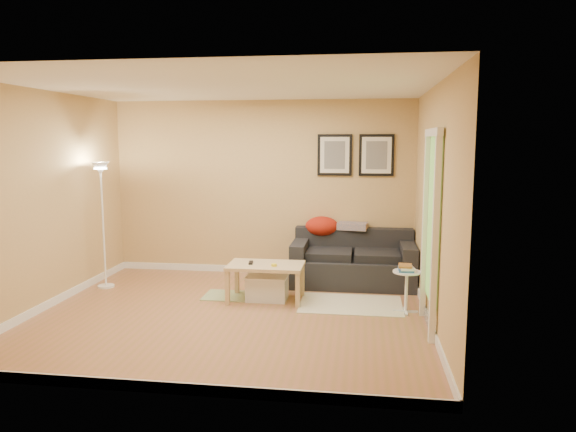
% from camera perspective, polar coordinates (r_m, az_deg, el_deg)
% --- Properties ---
extents(floor, '(4.50, 4.50, 0.00)m').
position_cam_1_polar(floor, '(6.35, -6.09, -10.41)').
color(floor, '#A06444').
rests_on(floor, ground).
extents(ceiling, '(4.50, 4.50, 0.00)m').
position_cam_1_polar(ceiling, '(6.05, -6.46, 13.64)').
color(ceiling, white).
rests_on(ceiling, wall_back).
extents(wall_back, '(4.50, 0.00, 4.50)m').
position_cam_1_polar(wall_back, '(8.01, -2.76, 2.98)').
color(wall_back, tan).
rests_on(wall_back, ground).
extents(wall_front, '(4.50, 0.00, 4.50)m').
position_cam_1_polar(wall_front, '(4.17, -13.00, -1.86)').
color(wall_front, tan).
rests_on(wall_front, ground).
extents(wall_left, '(0.00, 4.00, 4.00)m').
position_cam_1_polar(wall_left, '(6.97, -24.53, 1.52)').
color(wall_left, tan).
rests_on(wall_left, ground).
extents(wall_right, '(0.00, 4.00, 4.00)m').
position_cam_1_polar(wall_right, '(5.93, 15.32, 0.94)').
color(wall_right, tan).
rests_on(wall_right, ground).
extents(baseboard_back, '(4.50, 0.02, 0.10)m').
position_cam_1_polar(baseboard_back, '(8.20, -2.72, -5.75)').
color(baseboard_back, white).
rests_on(baseboard_back, ground).
extents(baseboard_front, '(4.50, 0.02, 0.10)m').
position_cam_1_polar(baseboard_front, '(4.56, -12.44, -17.49)').
color(baseboard_front, white).
rests_on(baseboard_front, ground).
extents(baseboard_left, '(0.02, 4.00, 0.10)m').
position_cam_1_polar(baseboard_left, '(7.19, -23.88, -8.42)').
color(baseboard_left, white).
rests_on(baseboard_left, ground).
extents(baseboard_right, '(0.02, 4.00, 0.10)m').
position_cam_1_polar(baseboard_right, '(6.20, 14.79, -10.59)').
color(baseboard_right, white).
rests_on(baseboard_right, ground).
extents(sofa, '(1.70, 0.90, 0.75)m').
position_cam_1_polar(sofa, '(7.55, 6.98, -4.49)').
color(sofa, black).
rests_on(sofa, ground).
extents(red_throw, '(0.48, 0.36, 0.28)m').
position_cam_1_polar(red_throw, '(7.79, 3.64, -1.09)').
color(red_throw, '#B42B10').
rests_on(red_throw, sofa).
extents(plaid_throw, '(0.45, 0.32, 0.10)m').
position_cam_1_polar(plaid_throw, '(7.78, 6.91, -1.07)').
color(plaid_throw, tan).
rests_on(plaid_throw, sofa).
extents(framed_print_left, '(0.50, 0.04, 0.60)m').
position_cam_1_polar(framed_print_left, '(7.83, 5.02, 6.51)').
color(framed_print_left, black).
rests_on(framed_print_left, wall_back).
extents(framed_print_right, '(0.50, 0.04, 0.60)m').
position_cam_1_polar(framed_print_right, '(7.82, 9.44, 6.43)').
color(framed_print_right, black).
rests_on(framed_print_right, wall_back).
extents(area_rug, '(1.25, 0.85, 0.01)m').
position_cam_1_polar(area_rug, '(6.70, 6.74, -9.36)').
color(area_rug, beige).
rests_on(area_rug, ground).
extents(green_runner, '(0.70, 0.50, 0.01)m').
position_cam_1_polar(green_runner, '(7.05, -6.09, -8.47)').
color(green_runner, '#668C4C').
rests_on(green_runner, ground).
extents(coffee_table, '(1.07, 0.83, 0.47)m').
position_cam_1_polar(coffee_table, '(6.77, -2.38, -7.10)').
color(coffee_table, tan).
rests_on(coffee_table, ground).
extents(remote_control, '(0.07, 0.17, 0.02)m').
position_cam_1_polar(remote_control, '(6.76, -3.99, -5.00)').
color(remote_control, black).
rests_on(remote_control, coffee_table).
extents(tape_roll, '(0.07, 0.07, 0.03)m').
position_cam_1_polar(tape_roll, '(6.60, -1.50, -5.27)').
color(tape_roll, yellow).
rests_on(tape_roll, coffee_table).
extents(storage_bin, '(0.52, 0.38, 0.32)m').
position_cam_1_polar(storage_bin, '(6.83, -2.24, -7.62)').
color(storage_bin, white).
rests_on(storage_bin, ground).
extents(side_table, '(0.33, 0.33, 0.50)m').
position_cam_1_polar(side_table, '(6.46, 12.53, -7.92)').
color(side_table, white).
rests_on(side_table, ground).
extents(book_stack, '(0.24, 0.27, 0.07)m').
position_cam_1_polar(book_stack, '(6.40, 12.50, -5.43)').
color(book_stack, '#2D5989').
rests_on(book_stack, side_table).
extents(floor_lamp, '(0.22, 0.22, 1.73)m').
position_cam_1_polar(floor_lamp, '(7.68, -19.15, -1.29)').
color(floor_lamp, white).
rests_on(floor_lamp, ground).
extents(doorway, '(0.12, 1.01, 2.13)m').
position_cam_1_polar(doorway, '(5.82, 14.91, -1.92)').
color(doorway, white).
rests_on(doorway, ground).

